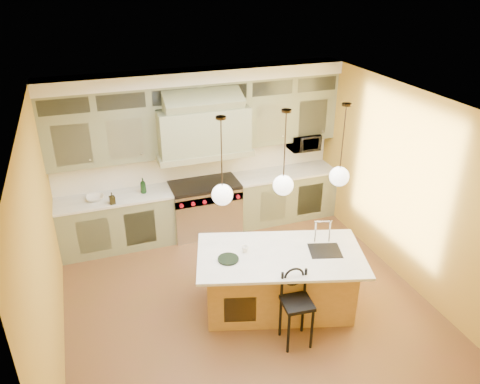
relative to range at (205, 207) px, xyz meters
name	(u,v)px	position (x,y,z in m)	size (l,w,h in m)	color
floor	(246,302)	(0.00, -2.14, -0.49)	(5.00, 5.00, 0.00)	brown
ceiling	(248,107)	(0.00, -2.14, 2.41)	(5.00, 5.00, 0.00)	white
wall_back	(198,150)	(0.00, 0.36, 0.96)	(5.00, 5.00, 0.00)	gold
wall_front	(347,348)	(0.00, -4.64, 0.96)	(5.00, 5.00, 0.00)	gold
wall_left	(44,250)	(-2.50, -2.14, 0.96)	(5.00, 5.00, 0.00)	gold
wall_right	(406,187)	(2.50, -2.14, 0.96)	(5.00, 5.00, 0.00)	gold
back_cabinetry	(202,156)	(0.00, 0.09, 0.94)	(5.00, 0.77, 2.90)	gray
range	(205,207)	(0.00, 0.00, 0.00)	(1.20, 0.74, 0.96)	silver
kitchen_island	(279,279)	(0.40, -2.37, -0.01)	(2.47, 1.77, 1.35)	#A67C3B
counter_stool	(296,304)	(0.33, -3.05, 0.11)	(0.40, 0.40, 1.05)	black
microwave	(304,142)	(1.95, 0.11, 0.96)	(0.54, 0.37, 0.30)	black
oil_bottle_a	(143,186)	(-1.05, 0.01, 0.59)	(0.10, 0.10, 0.27)	black
oil_bottle_b	(112,198)	(-1.59, -0.22, 0.55)	(0.09, 0.09, 0.20)	black
fruit_bowl	(95,198)	(-1.84, 0.01, 0.49)	(0.29, 0.29, 0.07)	white
cup	(245,249)	(-0.05, -2.20, 0.48)	(0.10, 0.10, 0.09)	white
pendant_left	(222,193)	(-0.40, -2.37, 1.46)	(0.26, 0.26, 1.11)	#2D2319
pendant_center	(283,183)	(0.40, -2.37, 1.46)	(0.26, 0.26, 1.11)	#2D2319
pendant_right	(339,174)	(1.20, -2.37, 1.46)	(0.26, 0.26, 1.11)	#2D2319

